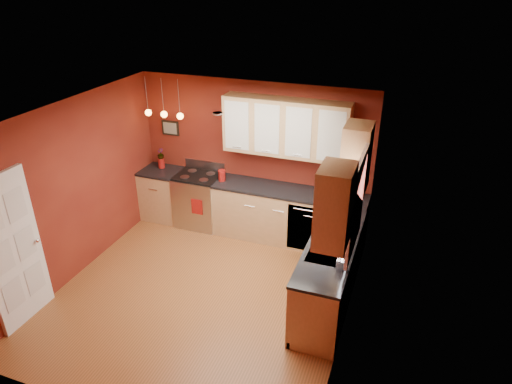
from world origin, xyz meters
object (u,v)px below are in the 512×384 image
(gas_range, at_px, (199,199))
(coffee_maker, at_px, (347,192))
(soap_pump, at_px, (340,262))
(red_canister, at_px, (222,175))
(sink, at_px, (330,252))

(gas_range, height_order, coffee_maker, coffee_maker)
(soap_pump, bearing_deg, red_canister, 142.09)
(gas_range, bearing_deg, soap_pump, -33.42)
(sink, distance_m, red_canister, 2.61)
(coffee_maker, bearing_deg, sink, -89.71)
(red_canister, bearing_deg, soap_pump, -37.91)
(gas_range, bearing_deg, red_canister, -3.74)
(red_canister, distance_m, soap_pump, 2.98)
(soap_pump, bearing_deg, sink, 118.79)
(sink, xyz_separation_m, soap_pump, (0.20, -0.36, 0.12))
(sink, bearing_deg, coffee_maker, 92.08)
(gas_range, height_order, red_canister, red_canister)
(coffee_maker, xyz_separation_m, soap_pump, (0.25, -1.89, -0.02))
(coffee_maker, bearing_deg, red_canister, 179.86)
(sink, height_order, red_canister, sink)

